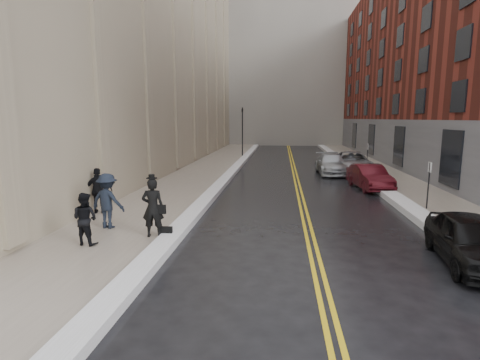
% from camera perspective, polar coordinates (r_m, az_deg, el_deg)
% --- Properties ---
extents(ground, '(160.00, 160.00, 0.00)m').
position_cam_1_polar(ground, '(9.96, -2.66, -14.95)').
color(ground, black).
rests_on(ground, ground).
extents(sidewalk_left, '(4.00, 64.00, 0.15)m').
position_cam_1_polar(sidewalk_left, '(25.97, -7.01, 0.40)').
color(sidewalk_left, gray).
rests_on(sidewalk_left, ground).
extents(sidewalk_right, '(3.00, 64.00, 0.15)m').
position_cam_1_polar(sidewalk_right, '(26.39, 22.85, -0.13)').
color(sidewalk_right, gray).
rests_on(sidewalk_right, ground).
extents(lane_stripe_a, '(0.12, 64.00, 0.01)m').
position_cam_1_polar(lane_stripe_a, '(25.32, 8.33, -0.03)').
color(lane_stripe_a, gold).
rests_on(lane_stripe_a, ground).
extents(lane_stripe_b, '(0.12, 64.00, 0.01)m').
position_cam_1_polar(lane_stripe_b, '(25.33, 8.88, -0.04)').
color(lane_stripe_b, gold).
rests_on(lane_stripe_b, ground).
extents(snow_ridge_left, '(0.70, 60.80, 0.26)m').
position_cam_1_polar(snow_ridge_left, '(25.54, -1.98, 0.44)').
color(snow_ridge_left, white).
rests_on(snow_ridge_left, ground).
extents(snow_ridge_right, '(0.85, 60.80, 0.30)m').
position_cam_1_polar(snow_ridge_right, '(25.91, 18.94, 0.11)').
color(snow_ridge_right, white).
rests_on(snow_ridge_right, ground).
extents(tower_far_right, '(22.00, 18.00, 44.00)m').
position_cam_1_polar(tower_far_right, '(78.09, 16.64, 22.28)').
color(tower_far_right, slate).
rests_on(tower_far_right, ground).
extents(traffic_signal, '(0.18, 0.15, 5.20)m').
position_cam_1_polar(traffic_signal, '(39.19, 0.37, 7.91)').
color(traffic_signal, black).
rests_on(traffic_signal, ground).
extents(parking_sign_near, '(0.06, 0.35, 2.23)m').
position_cam_1_polar(parking_sign_near, '(18.36, 26.81, -0.23)').
color(parking_sign_near, black).
rests_on(parking_sign_near, ground).
extents(parking_sign_far, '(0.06, 0.35, 2.23)m').
position_cam_1_polar(parking_sign_far, '(29.80, 18.82, 3.61)').
color(parking_sign_far, black).
rests_on(parking_sign_far, ground).
extents(car_black, '(2.12, 4.34, 1.43)m').
position_cam_1_polar(car_black, '(12.50, 31.71, -7.80)').
color(car_black, black).
rests_on(car_black, ground).
extents(car_maroon, '(2.05, 4.49, 1.43)m').
position_cam_1_polar(car_maroon, '(23.15, 19.12, 0.45)').
color(car_maroon, '#400B11').
rests_on(car_maroon, ground).
extents(car_silver_near, '(2.25, 5.14, 1.47)m').
position_cam_1_polar(car_silver_near, '(28.73, 13.78, 2.39)').
color(car_silver_near, '#A3A7AB').
rests_on(car_silver_near, ground).
extents(car_silver_far, '(2.98, 5.87, 1.59)m').
position_cam_1_polar(car_silver_far, '(29.71, 16.66, 2.61)').
color(car_silver_far, '#94969B').
rests_on(car_silver_far, ground).
extents(pedestrian_main, '(0.78, 0.56, 2.00)m').
position_cam_1_polar(pedestrian_main, '(12.88, -13.14, -4.13)').
color(pedestrian_main, black).
rests_on(pedestrian_main, sidewalk_left).
extents(pedestrian_a, '(0.92, 0.78, 1.67)m').
position_cam_1_polar(pedestrian_a, '(12.79, -22.55, -5.46)').
color(pedestrian_a, black).
rests_on(pedestrian_a, sidewalk_left).
extents(pedestrian_b, '(1.42, 0.99, 2.00)m').
position_cam_1_polar(pedestrian_b, '(14.36, -19.51, -3.02)').
color(pedestrian_b, black).
rests_on(pedestrian_b, sidewalk_left).
extents(pedestrian_c, '(1.21, 0.75, 1.91)m').
position_cam_1_polar(pedestrian_c, '(16.76, -20.77, -1.53)').
color(pedestrian_c, black).
rests_on(pedestrian_c, sidewalk_left).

